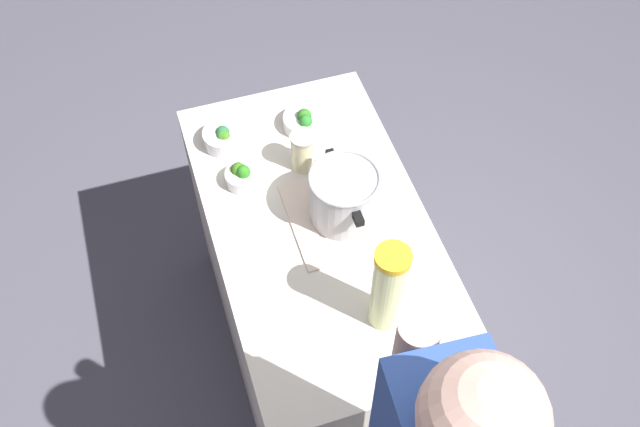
{
  "coord_description": "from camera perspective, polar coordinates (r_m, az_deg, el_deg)",
  "views": [
    {
      "loc": [
        1.19,
        -0.38,
        2.66
      ],
      "look_at": [
        0.0,
        0.0,
        0.94
      ],
      "focal_mm": 40.6,
      "sensor_mm": 36.0,
      "label": 1
    }
  ],
  "objects": [
    {
      "name": "ground_plane",
      "position": [
        2.93,
        0.0,
        -10.91
      ],
      "size": [
        8.0,
        8.0,
        0.0
      ],
      "primitive_type": "plane",
      "color": "#52505C"
    },
    {
      "name": "counter_slab",
      "position": [
        2.54,
        0.0,
        -6.61
      ],
      "size": [
        1.17,
        0.64,
        0.89
      ],
      "primitive_type": "cube",
      "color": "beige",
      "rests_on": "ground_plane"
    },
    {
      "name": "dish_cloth",
      "position": [
        2.18,
        1.83,
        -0.09
      ],
      "size": [
        0.33,
        0.32,
        0.01
      ],
      "primitive_type": "cube",
      "color": "beige",
      "rests_on": "counter_slab"
    },
    {
      "name": "cooking_pot",
      "position": [
        2.1,
        1.9,
        1.45
      ],
      "size": [
        0.28,
        0.21,
        0.18
      ],
      "color": "#B7B7BC",
      "rests_on": "dish_cloth"
    },
    {
      "name": "lemonade_pitcher",
      "position": [
        1.87,
        5.43,
        -5.86
      ],
      "size": [
        0.09,
        0.09,
        0.31
      ],
      "color": "#EBF3A2",
      "rests_on": "counter_slab"
    },
    {
      "name": "mason_jar",
      "position": [
        2.25,
        -1.32,
        4.96
      ],
      "size": [
        0.08,
        0.08,
        0.13
      ],
      "color": "beige",
      "rests_on": "counter_slab"
    },
    {
      "name": "broccoli_bowl_front",
      "position": [
        2.36,
        -7.57,
        5.98
      ],
      "size": [
        0.14,
        0.14,
        0.07
      ],
      "color": "silver",
      "rests_on": "counter_slab"
    },
    {
      "name": "broccoli_bowl_center",
      "position": [
        2.25,
        -6.16,
        2.98
      ],
      "size": [
        0.11,
        0.11,
        0.08
      ],
      "color": "silver",
      "rests_on": "counter_slab"
    },
    {
      "name": "broccoli_bowl_back",
      "position": [
        2.39,
        -1.24,
        7.31
      ],
      "size": [
        0.14,
        0.14,
        0.08
      ],
      "color": "silver",
      "rests_on": "counter_slab"
    }
  ]
}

